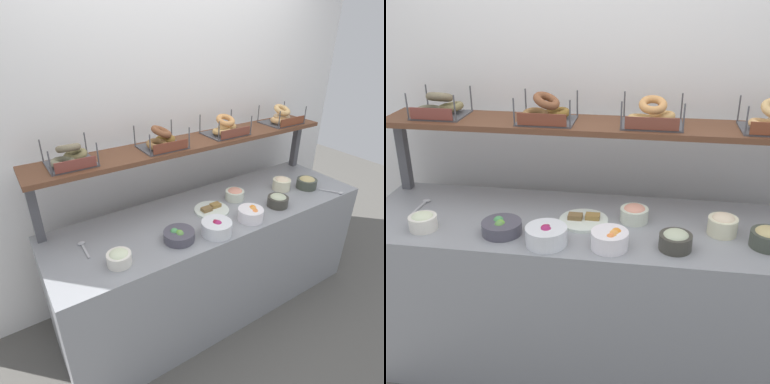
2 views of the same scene
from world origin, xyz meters
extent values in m
plane|color=#595651|center=(0.00, 0.00, 0.00)|extent=(8.00, 8.00, 0.00)
cube|color=white|center=(0.00, 0.55, 1.20)|extent=(3.49, 0.06, 2.40)
cube|color=gray|center=(0.00, 0.00, 0.42)|extent=(2.29, 0.70, 0.85)
cube|color=#4C4C51|center=(-1.09, 0.27, 1.05)|extent=(0.05, 0.05, 0.40)
cube|color=#4C4C51|center=(1.09, 0.27, 1.05)|extent=(0.05, 0.05, 0.40)
cube|color=brown|center=(0.00, 0.27, 1.26)|extent=(2.25, 0.32, 0.03)
cylinder|color=#40463C|center=(0.81, -0.11, 0.89)|extent=(0.15, 0.15, 0.07)
ellipsoid|color=tan|center=(0.81, -0.11, 0.92)|extent=(0.12, 0.12, 0.05)
cylinder|color=white|center=(0.12, -0.23, 0.89)|extent=(0.17, 0.17, 0.08)
sphere|color=#F18B46|center=(0.13, -0.25, 0.92)|extent=(0.04, 0.04, 0.04)
sphere|color=#F99D3F|center=(0.14, -0.26, 0.92)|extent=(0.03, 0.03, 0.03)
sphere|color=#F99E47|center=(0.14, -0.23, 0.92)|extent=(0.05, 0.05, 0.05)
sphere|color=#F98540|center=(0.13, -0.26, 0.92)|extent=(0.04, 0.04, 0.04)
sphere|color=orange|center=(0.15, -0.22, 0.92)|extent=(0.05, 0.05, 0.05)
cylinder|color=#4C4A57|center=(-0.39, -0.17, 0.88)|extent=(0.19, 0.19, 0.06)
sphere|color=#52A05B|center=(-0.41, -0.15, 0.90)|extent=(0.05, 0.05, 0.05)
sphere|color=#649949|center=(-0.40, -0.19, 0.90)|extent=(0.05, 0.05, 0.05)
sphere|color=#6CAB3B|center=(-0.39, -0.18, 0.90)|extent=(0.05, 0.05, 0.05)
cylinder|color=silver|center=(0.22, 0.05, 0.88)|extent=(0.14, 0.14, 0.07)
ellipsoid|color=#EA9A80|center=(0.22, 0.05, 0.91)|extent=(0.11, 0.11, 0.05)
cylinder|color=#3D3C34|center=(0.41, -0.20, 0.89)|extent=(0.15, 0.15, 0.07)
ellipsoid|color=#BAC3A0|center=(0.41, -0.20, 0.92)|extent=(0.11, 0.11, 0.05)
cylinder|color=white|center=(-0.16, -0.24, 0.89)|extent=(0.19, 0.19, 0.08)
sphere|color=#A8265F|center=(-0.16, -0.25, 0.92)|extent=(0.05, 0.05, 0.05)
sphere|color=maroon|center=(-0.17, -0.23, 0.92)|extent=(0.04, 0.04, 0.04)
sphere|color=#8B2D43|center=(-0.16, -0.22, 0.92)|extent=(0.03, 0.03, 0.03)
sphere|color=#A21B3F|center=(-0.17, -0.24, 0.92)|extent=(0.05, 0.05, 0.05)
cylinder|color=white|center=(-0.78, -0.19, 0.88)|extent=(0.13, 0.13, 0.07)
ellipsoid|color=beige|center=(-0.78, -0.19, 0.91)|extent=(0.10, 0.10, 0.05)
cylinder|color=#ECE7C1|center=(0.63, -0.02, 0.89)|extent=(0.14, 0.14, 0.08)
ellipsoid|color=beige|center=(0.63, -0.02, 0.93)|extent=(0.11, 0.11, 0.06)
cylinder|color=white|center=(-0.03, 0.00, 0.86)|extent=(0.24, 0.24, 0.01)
cube|color=olive|center=(-0.07, 0.00, 0.88)|extent=(0.07, 0.05, 0.02)
cube|color=olive|center=(0.01, 0.01, 0.88)|extent=(0.07, 0.05, 0.02)
cube|color=#B7B7BC|center=(0.90, -0.25, 0.86)|extent=(0.09, 0.12, 0.01)
ellipsoid|color=#B7B7BC|center=(0.95, -0.33, 0.86)|extent=(0.04, 0.03, 0.01)
cube|color=#B7B7BC|center=(-0.90, 0.01, 0.86)|extent=(0.01, 0.14, 0.01)
ellipsoid|color=#B7B7BC|center=(-0.90, 0.10, 0.86)|extent=(0.04, 0.03, 0.01)
cube|color=#4C4C51|center=(-0.84, 0.28, 1.28)|extent=(0.27, 0.24, 0.01)
cylinder|color=#4C4C51|center=(-0.97, 0.17, 1.35)|extent=(0.01, 0.01, 0.14)
cylinder|color=#4C4C51|center=(-0.71, 0.17, 1.35)|extent=(0.01, 0.01, 0.14)
cylinder|color=#4C4C51|center=(-0.97, 0.40, 1.35)|extent=(0.01, 0.01, 0.14)
cylinder|color=#4C4C51|center=(-0.71, 0.40, 1.35)|extent=(0.01, 0.01, 0.14)
cube|color=brown|center=(-0.84, 0.16, 1.32)|extent=(0.23, 0.01, 0.06)
torus|color=#777359|center=(-0.89, 0.25, 1.31)|extent=(0.18, 0.17, 0.05)
torus|color=olive|center=(-0.80, 0.32, 1.32)|extent=(0.16, 0.15, 0.06)
torus|color=#7A6E53|center=(-0.84, 0.28, 1.38)|extent=(0.14, 0.15, 0.08)
cube|color=#4C4C51|center=(-0.26, 0.26, 1.28)|extent=(0.29, 0.24, 0.01)
cylinder|color=#4C4C51|center=(-0.40, 0.14, 1.35)|extent=(0.01, 0.01, 0.14)
cylinder|color=#4C4C51|center=(-0.12, 0.14, 1.35)|extent=(0.01, 0.01, 0.14)
cylinder|color=#4C4C51|center=(-0.40, 0.37, 1.35)|extent=(0.01, 0.01, 0.14)
cylinder|color=#4C4C51|center=(-0.12, 0.37, 1.35)|extent=(0.01, 0.01, 0.14)
cube|color=brown|center=(-0.26, 0.14, 1.32)|extent=(0.25, 0.01, 0.06)
torus|color=olive|center=(-0.31, 0.23, 1.32)|extent=(0.19, 0.20, 0.06)
torus|color=brown|center=(-0.21, 0.29, 1.31)|extent=(0.16, 0.16, 0.05)
torus|color=brown|center=(-0.26, 0.26, 1.39)|extent=(0.18, 0.18, 0.09)
cube|color=#4C4C51|center=(0.27, 0.27, 1.28)|extent=(0.30, 0.24, 0.01)
cylinder|color=#4C4C51|center=(0.13, 0.15, 1.35)|extent=(0.01, 0.01, 0.14)
cylinder|color=#4C4C51|center=(0.42, 0.15, 1.35)|extent=(0.01, 0.01, 0.14)
cylinder|color=#4C4C51|center=(0.13, 0.38, 1.35)|extent=(0.01, 0.01, 0.14)
cylinder|color=#4C4C51|center=(0.42, 0.38, 1.35)|extent=(0.01, 0.01, 0.14)
cube|color=brown|center=(0.27, 0.15, 1.32)|extent=(0.26, 0.01, 0.06)
torus|color=tan|center=(0.22, 0.24, 1.32)|extent=(0.18, 0.18, 0.06)
torus|color=tan|center=(0.32, 0.30, 1.32)|extent=(0.18, 0.18, 0.06)
torus|color=tan|center=(0.27, 0.27, 1.38)|extent=(0.14, 0.15, 0.09)
cube|color=#4C4C51|center=(0.85, 0.26, 1.28)|extent=(0.30, 0.24, 0.01)
cylinder|color=#4C4C51|center=(0.70, 0.15, 1.35)|extent=(0.01, 0.01, 0.14)
cylinder|color=#4C4C51|center=(1.00, 0.15, 1.35)|extent=(0.01, 0.01, 0.14)
cylinder|color=#4C4C51|center=(0.70, 0.38, 1.35)|extent=(0.01, 0.01, 0.14)
cylinder|color=#4C4C51|center=(1.00, 0.38, 1.35)|extent=(0.01, 0.01, 0.14)
cube|color=brown|center=(0.85, 0.14, 1.32)|extent=(0.26, 0.01, 0.06)
torus|color=tan|center=(0.80, 0.23, 1.32)|extent=(0.18, 0.18, 0.05)
torus|color=tan|center=(0.89, 0.30, 1.31)|extent=(0.19, 0.19, 0.05)
torus|color=tan|center=(0.85, 0.26, 1.39)|extent=(0.17, 0.17, 0.09)
camera|label=1|loc=(-1.20, -1.57, 2.00)|focal=30.56mm
camera|label=2|loc=(0.26, -2.06, 1.92)|focal=44.32mm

